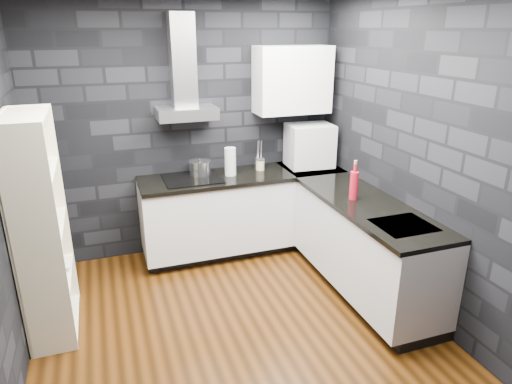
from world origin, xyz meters
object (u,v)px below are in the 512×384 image
pot (200,168)px  red_bottle (354,186)px  appliance_garage (309,146)px  fruit_bowl (40,227)px  utensil_crock (259,163)px  storage_jar (260,165)px  bookshelf (41,228)px  glass_vase (230,162)px

pot → red_bottle: red_bottle is taller
appliance_garage → fruit_bowl: (-2.72, -0.93, -0.19)m
utensil_crock → storage_jar: bearing=-91.3°
pot → bookshelf: 1.74m
pot → storage_jar: bearing=-2.4°
utensil_crock → bookshelf: bearing=-156.6°
glass_vase → red_bottle: glass_vase is taller
pot → appliance_garage: 1.25m
storage_jar → appliance_garage: size_ratio=0.23×
storage_jar → bookshelf: bookshelf is taller
storage_jar → utensil_crock: bearing=88.7°
glass_vase → fruit_bowl: glass_vase is taller
glass_vase → fruit_bowl: bearing=-153.6°
storage_jar → appliance_garage: bearing=-2.4°
glass_vase → red_bottle: 1.36m
pot → glass_vase: glass_vase is taller
appliance_garage → fruit_bowl: appliance_garage is taller
appliance_garage → red_bottle: appliance_garage is taller
appliance_garage → glass_vase: bearing=-173.3°
storage_jar → utensil_crock: utensil_crock is taller
appliance_garage → fruit_bowl: bearing=-157.1°
glass_vase → utensil_crock: size_ratio=2.28×
storage_jar → pot: bearing=177.6°
pot → red_bottle: size_ratio=0.85×
pot → glass_vase: bearing=-17.5°
appliance_garage → pot: bearing=-178.4°
glass_vase → storage_jar: bearing=10.9°
bookshelf → fruit_bowl: bookshelf is taller
pot → storage_jar: size_ratio=1.94×
bookshelf → fruit_bowl: bearing=-72.3°
appliance_garage → red_bottle: size_ratio=1.90×
utensil_crock → red_bottle: (0.50, -1.17, 0.06)m
utensil_crock → bookshelf: (-2.14, -0.92, -0.06)m
red_bottle → fruit_bowl: bearing=176.2°
utensil_crock → appliance_garage: appliance_garage is taller
glass_vase → bookshelf: bearing=-155.4°
appliance_garage → bookshelf: bookshelf is taller
storage_jar → bookshelf: 2.32m
pot → storage_jar: pot is taller
fruit_bowl → glass_vase: bearing=26.4°
pot → red_bottle: 1.64m
glass_vase → red_bottle: bearing=-51.1°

